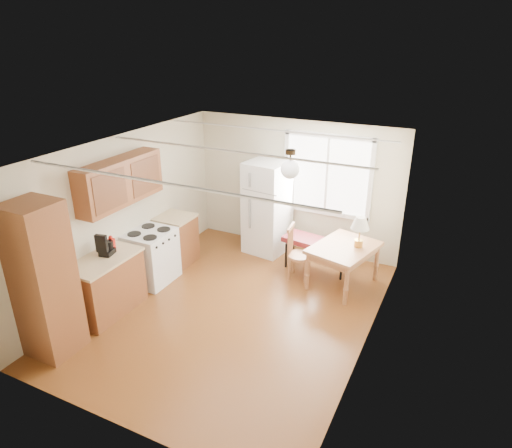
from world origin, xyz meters
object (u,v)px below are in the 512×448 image
Objects in this scene: dining_table at (344,252)px; chair at (295,249)px; bench at (317,244)px; refrigerator at (267,207)px.

chair is (-0.81, -0.11, -0.07)m from dining_table.
bench is 0.96× the size of dining_table.
dining_table reaches higher than bench.
dining_table is at bearing -20.88° from bench.
chair is (0.87, -0.77, -0.34)m from refrigerator.
refrigerator is 1.39× the size of bench.
dining_table is (1.68, -0.65, -0.27)m from refrigerator.
bench is at bearing 164.67° from dining_table.
refrigerator is 1.34× the size of dining_table.
bench is at bearing -8.77° from refrigerator.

